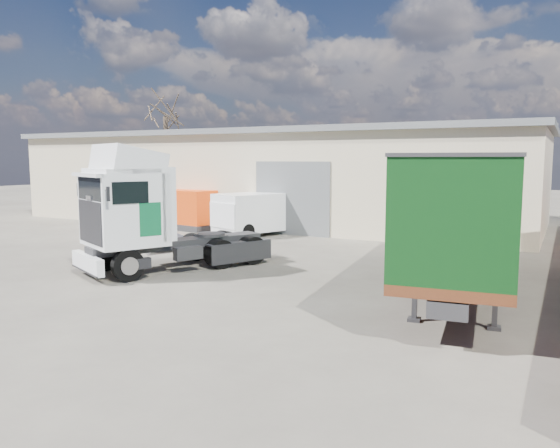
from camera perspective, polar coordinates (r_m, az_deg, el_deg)
The scene contains 8 objects.
ground at distance 17.33m, azimuth -7.69°, elevation -5.63°, with size 120.00×120.00×0.00m, color #2A2722.
warehouse at distance 33.74m, azimuth -0.23°, elevation 5.01°, with size 30.60×12.60×5.42m.
bare_tree at distance 43.98m, azimuth -11.92°, elevation 12.14°, with size 4.00×4.00×9.60m.
tractor_unit at distance 18.43m, azimuth -13.62°, elevation 0.53°, with size 4.74×6.52×4.18m.
box_trailer at distance 16.31m, azimuth 18.79°, elevation 1.59°, with size 3.74×11.71×3.83m.
panel_van at distance 27.08m, azimuth -2.05°, elevation 1.17°, with size 3.74×5.41×2.05m.
orange_skip at distance 29.62m, azimuth -9.43°, elevation 1.27°, with size 3.65×2.65×2.08m.
gravel_heap at distance 24.49m, azimuth -13.33°, elevation -1.09°, with size 6.06×5.66×0.93m.
Camera 1 is at (9.88, -13.75, 3.71)m, focal length 35.00 mm.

